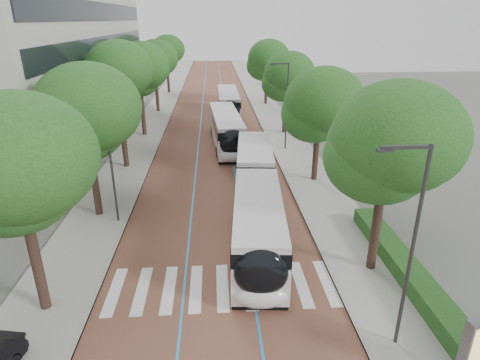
{
  "coord_description": "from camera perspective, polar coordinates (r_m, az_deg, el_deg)",
  "views": [
    {
      "loc": [
        -0.02,
        -14.64,
        11.76
      ],
      "look_at": [
        1.53,
        8.49,
        2.4
      ],
      "focal_mm": 30.0,
      "sensor_mm": 36.0,
      "label": 1
    }
  ],
  "objects": [
    {
      "name": "sidewalk_right",
      "position": [
        56.38,
        3.98,
        9.96
      ],
      "size": [
        4.0,
        140.0,
        0.12
      ],
      "primitive_type": "cube",
      "color": "#98948F",
      "rests_on": "ground"
    },
    {
      "name": "ad_panel",
      "position": [
        16.45,
        30.79,
        -20.13
      ],
      "size": [
        1.35,
        0.62,
        2.72
      ],
      "rotation": [
        0.0,
        0.0,
        0.2
      ],
      "color": "#59595B",
      "rests_on": "sidewalk_right"
    },
    {
      "name": "lane_line_right",
      "position": [
        55.91,
        -2.12,
        9.86
      ],
      "size": [
        0.12,
        126.0,
        0.01
      ],
      "primitive_type": "cube",
      "color": "#2986CE",
      "rests_on": "road"
    },
    {
      "name": "ground",
      "position": [
        18.78,
        -3.06,
        -16.83
      ],
      "size": [
        160.0,
        160.0,
        0.0
      ],
      "primitive_type": "plane",
      "color": "#51544C",
      "rests_on": "ground"
    },
    {
      "name": "trees_right",
      "position": [
        38.16,
        8.1,
        13.06
      ],
      "size": [
        6.01,
        47.92,
        8.85
      ],
      "color": "black",
      "rests_on": "ground"
    },
    {
      "name": "hedge",
      "position": [
        20.59,
        23.91,
        -13.27
      ],
      "size": [
        1.2,
        14.0,
        0.8
      ],
      "primitive_type": "cube",
      "color": "#153A14",
      "rests_on": "sidewalk_right"
    },
    {
      "name": "bus_queued_1",
      "position": [
        51.88,
        -1.67,
        10.72
      ],
      "size": [
        2.57,
        12.4,
        3.2
      ],
      "rotation": [
        0.0,
        0.0,
        -0.0
      ],
      "color": "silver",
      "rests_on": "ground"
    },
    {
      "name": "streetlight_far",
      "position": [
        37.88,
        6.45,
        11.3
      ],
      "size": [
        1.82,
        0.2,
        8.0
      ],
      "color": "#323235",
      "rests_on": "sidewalk_right"
    },
    {
      "name": "lead_bus",
      "position": [
        24.52,
        2.34,
        -2.44
      ],
      "size": [
        4.0,
        18.54,
        3.2
      ],
      "rotation": [
        0.0,
        0.0,
        -0.08
      ],
      "color": "black",
      "rests_on": "ground"
    },
    {
      "name": "kerb_left",
      "position": [
        56.15,
        -9.59,
        9.66
      ],
      "size": [
        0.2,
        140.0,
        0.14
      ],
      "primitive_type": "cube",
      "color": "gray",
      "rests_on": "ground"
    },
    {
      "name": "streetlight_near",
      "position": [
        15.09,
        22.99,
        -7.33
      ],
      "size": [
        1.82,
        0.2,
        8.0
      ],
      "color": "#323235",
      "rests_on": "sidewalk_right"
    },
    {
      "name": "office_building",
      "position": [
        47.11,
        -29.08,
        13.54
      ],
      "size": [
        18.11,
        40.0,
        14.0
      ],
      "color": "#A7A39A",
      "rests_on": "ground"
    },
    {
      "name": "trees_left",
      "position": [
        39.64,
        -15.12,
        13.77
      ],
      "size": [
        6.09,
        60.63,
        9.74
      ],
      "color": "black",
      "rests_on": "ground"
    },
    {
      "name": "bus_queued_0",
      "position": [
        39.32,
        -1.92,
        7.04
      ],
      "size": [
        3.26,
        12.53,
        3.2
      ],
      "rotation": [
        0.0,
        0.0,
        0.06
      ],
      "color": "silver",
      "rests_on": "ground"
    },
    {
      "name": "road",
      "position": [
        55.89,
        -3.78,
        9.81
      ],
      "size": [
        11.0,
        140.0,
        0.02
      ],
      "primitive_type": "cube",
      "color": "brown",
      "rests_on": "ground"
    },
    {
      "name": "kerb_right",
      "position": [
        56.16,
        2.02,
        9.95
      ],
      "size": [
        0.2,
        140.0,
        0.14
      ],
      "primitive_type": "cube",
      "color": "gray",
      "rests_on": "ground"
    },
    {
      "name": "sidewalk_left",
      "position": [
        56.38,
        -11.54,
        9.58
      ],
      "size": [
        4.0,
        140.0,
        0.12
      ],
      "primitive_type": "cube",
      "color": "#98948F",
      "rests_on": "ground"
    },
    {
      "name": "zebra_crossing",
      "position": [
        19.55,
        -2.5,
        -14.92
      ],
      "size": [
        10.55,
        3.6,
        0.01
      ],
      "color": "silver",
      "rests_on": "ground"
    },
    {
      "name": "lamp_post_left",
      "position": [
        24.65,
        -17.93,
        2.84
      ],
      "size": [
        0.14,
        0.14,
        8.0
      ],
      "primitive_type": "cylinder",
      "color": "#323235",
      "rests_on": "sidewalk_left"
    },
    {
      "name": "lane_line_left",
      "position": [
        55.91,
        -5.45,
        9.78
      ],
      "size": [
        0.12,
        126.0,
        0.01
      ],
      "primitive_type": "cube",
      "color": "#2986CE",
      "rests_on": "road"
    }
  ]
}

